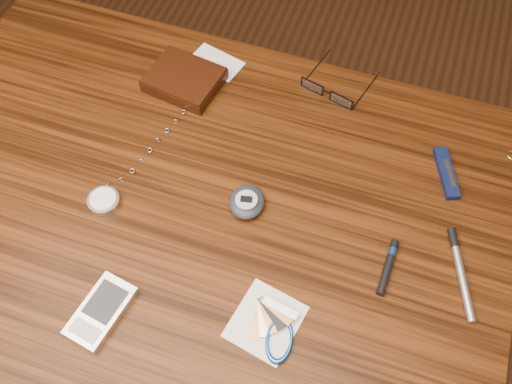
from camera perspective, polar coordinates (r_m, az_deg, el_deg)
ground at (r=1.59m, az=-3.89°, el=-14.62°), size 3.80×3.80×0.00m
desk at (r=0.99m, az=-6.08°, el=-3.75°), size 1.00×0.70×0.75m
wallet_and_card at (r=1.03m, az=-7.10°, el=11.14°), size 0.15×0.17×0.03m
eyeglasses at (r=1.02m, az=7.25°, el=9.95°), size 0.13×0.13×0.02m
gold_ring at (r=1.03m, az=24.25°, el=3.37°), size 0.02×0.02×0.00m
pocket_watch at (r=0.92m, az=-14.70°, el=-0.48°), size 0.08×0.30×0.02m
pda_phone at (r=0.84m, az=-15.25°, el=-11.44°), size 0.07×0.11×0.02m
pedometer at (r=0.88m, az=-0.93°, el=-0.98°), size 0.07×0.07×0.03m
notepad_keys at (r=0.80m, az=1.71°, el=-13.53°), size 0.11×0.11×0.01m
pocket_knife at (r=0.96m, az=18.51°, el=1.81°), size 0.06×0.10×0.01m
silver_pen at (r=0.89m, az=19.67°, el=-6.98°), size 0.06×0.14×0.01m
black_blue_pen at (r=0.86m, az=13.11°, el=-7.13°), size 0.02×0.09×0.01m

